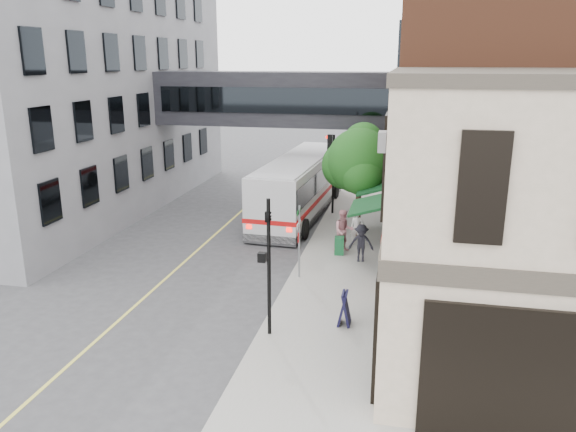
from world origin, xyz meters
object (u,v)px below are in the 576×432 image
at_px(bus, 300,183).
at_px(pedestrian_a, 357,228).
at_px(pedestrian_c, 361,243).
at_px(newspaper_box, 339,246).
at_px(sandwich_board, 344,308).
at_px(pedestrian_b, 344,231).

relative_size(bus, pedestrian_a, 7.37).
relative_size(bus, pedestrian_c, 7.30).
bearing_deg(newspaper_box, pedestrian_c, -38.43).
height_order(bus, sandwich_board, bus).
bearing_deg(pedestrian_c, bus, 115.60).
bearing_deg(newspaper_box, bus, 110.35).
height_order(pedestrian_c, sandwich_board, pedestrian_c).
distance_m(bus, pedestrian_b, 7.09).
height_order(pedestrian_a, pedestrian_b, pedestrian_b).
xyz_separation_m(pedestrian_b, pedestrian_c, (0.91, -1.24, -0.13)).
distance_m(newspaper_box, sandwich_board, 6.94).
bearing_deg(pedestrian_c, pedestrian_b, 122.85).
height_order(newspaper_box, sandwich_board, sandwich_board).
bearing_deg(pedestrian_b, pedestrian_a, 42.77).
bearing_deg(pedestrian_a, newspaper_box, -114.92).
bearing_deg(newspaper_box, pedestrian_a, 63.16).
xyz_separation_m(newspaper_box, sandwich_board, (1.03, -6.87, 0.16)).
height_order(bus, pedestrian_a, bus).
xyz_separation_m(bus, sandwich_board, (4.16, -13.66, -1.11)).
bearing_deg(pedestrian_c, newspaper_box, 142.51).
distance_m(pedestrian_b, newspaper_box, 0.79).
height_order(pedestrian_b, newspaper_box, pedestrian_b).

